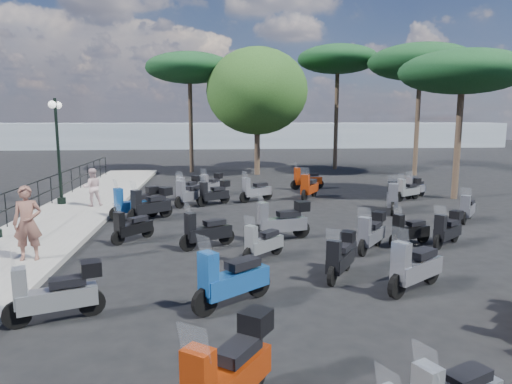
{
  "coord_description": "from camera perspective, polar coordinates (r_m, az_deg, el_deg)",
  "views": [
    {
      "loc": [
        -1.33,
        -12.59,
        3.52
      ],
      "look_at": [
        0.05,
        1.76,
        1.2
      ],
      "focal_mm": 32.0,
      "sensor_mm": 36.0,
      "label": 1
    }
  ],
  "objects": [
    {
      "name": "ground",
      "position": [
        13.14,
        0.52,
        -6.39
      ],
      "size": [
        120.0,
        120.0,
        0.0
      ],
      "primitive_type": "plane",
      "color": "black",
      "rests_on": "ground"
    },
    {
      "name": "sidewalk",
      "position": [
        16.78,
        -23.36,
        -3.47
      ],
      "size": [
        3.0,
        30.0,
        0.15
      ],
      "primitive_type": "cube",
      "color": "slate",
      "rests_on": "ground"
    },
    {
      "name": "railing",
      "position": [
        16.89,
        -27.94,
        -0.86
      ],
      "size": [
        0.04,
        26.04,
        1.1
      ],
      "color": "black",
      "rests_on": "sidewalk"
    },
    {
      "name": "lamp_post_2",
      "position": [
        19.64,
        -23.53,
        5.48
      ],
      "size": [
        0.38,
        1.22,
        4.16
      ],
      "rotation": [
        0.0,
        0.0,
        0.09
      ],
      "color": "black",
      "rests_on": "sidewalk"
    },
    {
      "name": "woman",
      "position": [
        12.21,
        -26.66,
        -3.5
      ],
      "size": [
        0.71,
        0.51,
        1.81
      ],
      "primitive_type": "imported",
      "rotation": [
        0.0,
        0.0,
        0.12
      ],
      "color": "brown",
      "rests_on": "sidewalk"
    },
    {
      "name": "pedestrian_far",
      "position": [
        18.81,
        -19.79,
        0.56
      ],
      "size": [
        0.86,
        0.76,
        1.48
      ],
      "primitive_type": "imported",
      "rotation": [
        0.0,
        0.0,
        3.47
      ],
      "color": "#C9A9AB",
      "rests_on": "sidewalk"
    },
    {
      "name": "scooter_1",
      "position": [
        8.84,
        -23.74,
        -11.59
      ],
      "size": [
        1.62,
        0.82,
        1.34
      ],
      "rotation": [
        0.0,
        0.0,
        1.92
      ],
      "color": "black",
      "rests_on": "ground"
    },
    {
      "name": "scooter_2",
      "position": [
        13.66,
        -15.25,
        -4.32
      ],
      "size": [
        1.06,
        1.18,
        1.19
      ],
      "rotation": [
        0.0,
        0.0,
        2.42
      ],
      "color": "black",
      "rests_on": "ground"
    },
    {
      "name": "scooter_3",
      "position": [
        16.39,
        -12.99,
        -1.57
      ],
      "size": [
        1.47,
        1.32,
        1.44
      ],
      "rotation": [
        0.0,
        0.0,
        2.29
      ],
      "color": "black",
      "rests_on": "ground"
    },
    {
      "name": "scooter_4",
      "position": [
        16.74,
        -14.87,
        -1.39
      ],
      "size": [
        1.65,
        1.11,
        1.46
      ],
      "rotation": [
        0.0,
        0.0,
        2.1
      ],
      "color": "black",
      "rests_on": "ground"
    },
    {
      "name": "scooter_5",
      "position": [
        18.82,
        -5.25,
        -0.18
      ],
      "size": [
        1.38,
        1.09,
        1.28
      ],
      "rotation": [
        0.0,
        0.0,
        2.21
      ],
      "color": "black",
      "rests_on": "ground"
    },
    {
      "name": "scooter_6",
      "position": [
        5.79,
        -3.42,
        -21.81
      ],
      "size": [
        1.19,
        1.57,
        1.44
      ],
      "rotation": [
        0.0,
        0.0,
        2.53
      ],
      "color": "black",
      "rests_on": "ground"
    },
    {
      "name": "scooter_7",
      "position": [
        10.41,
        10.5,
        -8.04
      ],
      "size": [
        0.98,
        1.39,
        1.25
      ],
      "rotation": [
        0.0,
        0.0,
        2.58
      ],
      "color": "black",
      "rests_on": "ground"
    },
    {
      "name": "scooter_8",
      "position": [
        8.73,
        -3.11,
        -10.97
      ],
      "size": [
        1.55,
        1.25,
        1.49
      ],
      "rotation": [
        0.0,
        0.0,
        2.23
      ],
      "color": "black",
      "rests_on": "ground"
    },
    {
      "name": "scooter_9",
      "position": [
        12.6,
        -6.25,
        -4.97
      ],
      "size": [
        1.51,
        0.93,
        1.32
      ],
      "rotation": [
        0.0,
        0.0,
        2.06
      ],
      "color": "black",
      "rests_on": "ground"
    },
    {
      "name": "scooter_10",
      "position": [
        18.72,
        -8.33,
        -0.29
      ],
      "size": [
        1.19,
        1.42,
        1.39
      ],
      "rotation": [
        0.0,
        0.0,
        2.46
      ],
      "color": "black",
      "rests_on": "ground"
    },
    {
      "name": "scooter_11",
      "position": [
        21.33,
        -5.59,
        0.91
      ],
      "size": [
        1.08,
        1.39,
        1.28
      ],
      "rotation": [
        0.0,
        0.0,
        2.52
      ],
      "color": "black",
      "rests_on": "ground"
    },
    {
      "name": "scooter_13",
      "position": [
        10.0,
        19.2,
        -8.95
      ],
      "size": [
        1.55,
        1.14,
        1.44
      ],
      "rotation": [
        0.0,
        0.0,
        2.17
      ],
      "color": "black",
      "rests_on": "ground"
    },
    {
      "name": "scooter_14",
      "position": [
        11.53,
        0.83,
        -6.45
      ],
      "size": [
        1.16,
        1.12,
        1.21
      ],
      "rotation": [
        0.0,
        0.0,
        2.34
      ],
      "color": "black",
      "rests_on": "ground"
    },
    {
      "name": "scooter_15",
      "position": [
        13.37,
        3.22,
        -3.69
      ],
      "size": [
        1.82,
        0.75,
        1.47
      ],
      "rotation": [
        0.0,
        0.0,
        1.82
      ],
      "color": "black",
      "rests_on": "ground"
    },
    {
      "name": "scooter_16",
      "position": [
        19.56,
        -0.06,
        0.17
      ],
      "size": [
        1.51,
        1.0,
        1.35
      ],
      "rotation": [
        0.0,
        0.0,
        2.11
      ],
      "color": "black",
      "rests_on": "ground"
    },
    {
      "name": "scooter_17",
      "position": [
        20.27,
        6.65,
        0.53
      ],
      "size": [
        1.08,
        1.63,
        1.46
      ],
      "rotation": [
        0.0,
        0.0,
        2.6
      ],
      "color": "black",
      "rests_on": "ground"
    },
    {
      "name": "scooter_20",
      "position": [
        13.48,
        18.59,
        -4.68
      ],
      "size": [
        1.41,
        0.74,
        1.18
      ],
      "rotation": [
        0.0,
        0.0,
        1.96
      ],
      "color": "black",
      "rests_on": "ground"
    },
    {
      "name": "scooter_21",
      "position": [
        12.66,
        14.2,
        -5.01
      ],
      "size": [
        1.15,
        1.35,
        1.29
      ],
      "rotation": [
        0.0,
        0.0,
        2.46
      ],
      "color": "black",
      "rests_on": "ground"
    },
    {
      "name": "scooter_22",
      "position": [
        18.06,
        16.67,
        -0.67
      ],
      "size": [
        0.92,
        1.8,
        1.5
      ],
      "rotation": [
        0.0,
        0.0,
        2.78
      ],
      "color": "black",
      "rests_on": "ground"
    },
    {
      "name": "scooter_23",
      "position": [
        23.07,
        6.32,
        1.54
      ],
      "size": [
        1.76,
        0.63,
        1.41
      ],
      "rotation": [
        0.0,
        0.0,
        1.75
      ],
      "color": "black",
      "rests_on": "ground"
    },
    {
      "name": "scooter_26",
      "position": [
        13.83,
        22.82,
        -4.37
      ],
      "size": [
        1.27,
        1.09,
        1.22
      ],
      "rotation": [
        0.0,
        0.0,
        2.25
      ],
      "color": "black",
      "rests_on": "ground"
    },
    {
      "name": "scooter_27",
      "position": [
        17.29,
        24.89,
        -1.99
      ],
      "size": [
        1.07,
        1.28,
        1.25
      ],
      "rotation": [
        0.0,
        0.0,
        2.46
      ],
      "color": "black",
      "rests_on": "ground"
    },
    {
      "name": "scooter_28",
      "position": [
        20.93,
        18.5,
        0.27
      ],
      "size": [
        1.39,
        0.95,
        1.23
      ],
      "rotation": [
        0.0,
        0.0,
        2.11
      ],
      "color": "black",
      "rests_on": "ground"
    },
    {
      "name": "scooter_29",
      "position": [
        21.68,
        19.24,
        0.44
      ],
      "size": [
        1.33,
        1.01,
        1.25
      ],
      "rotation": [
        0.0,
        0.0,
        2.2
      ],
      "color": "black",
      "rests_on": "ground"
    },
    {
      "name": "scooter_31",
      "position": [
        20.46,
        -8.44,
        0.51
      ],
      "size": [
        1.08,
        1.39,
        1.28
      ],
      "rotation": [
        0.0,
        0.0,
        2.52
      ],
      "color": "black",
      "rests_on": "ground"
    },
    {
      "name": "broadleaf_tree",
      "position": [
        29.01,
        0.14,
        12.46
      ],
      "size": [
        6.31,
        6.31,
        7.89
      ],
      "color": "#38281E",
      "rests_on": "ground"
    },
    {
      "name": "pine_0",
      "position": [
        32.87,
        10.19,
        15.96
      ],
      "size": [
        5.54,
        5.54,
        8.51
      ],
      "color": "#38281E",
      "rests_on": "ground"
    },
    {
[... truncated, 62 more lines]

